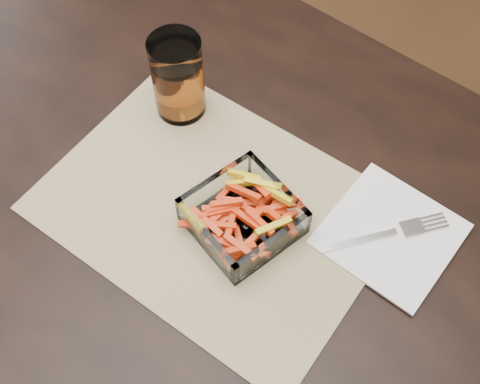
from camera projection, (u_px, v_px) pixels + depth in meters
name	position (u px, v px, depth m)	size (l,w,h in m)	color
dining_table	(130.00, 202.00, 0.93)	(1.60, 0.90, 0.75)	black
placemat	(214.00, 207.00, 0.82)	(0.45, 0.33, 0.00)	tan
glass_bowl	(243.00, 218.00, 0.79)	(0.15, 0.15, 0.05)	white
tumbler	(178.00, 79.00, 0.86)	(0.08, 0.08, 0.13)	white
napkin	(390.00, 234.00, 0.80)	(0.16, 0.16, 0.00)	white
fork	(389.00, 233.00, 0.80)	(0.12, 0.15, 0.00)	silver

